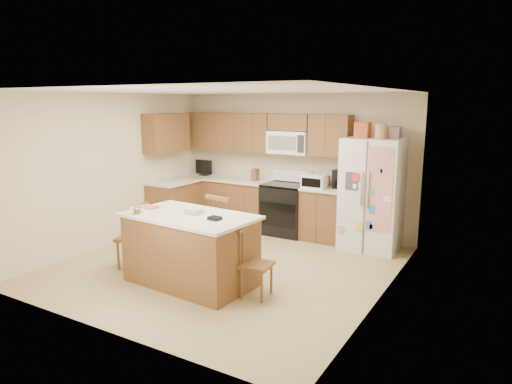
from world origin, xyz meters
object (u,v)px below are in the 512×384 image
Objects in this scene: stove at (286,208)px; windsor_chair_back at (226,233)px; windsor_chair_right at (255,264)px; island at (191,249)px; windsor_chair_left at (134,237)px; refrigerator at (372,193)px.

stove is 1.96m from windsor_chair_back.
stove reaches higher than windsor_chair_right.
island is 1.91× the size of windsor_chair_left.
refrigerator reaches higher than windsor_chair_back.
windsor_chair_right is (0.90, -2.64, -0.06)m from stove.
windsor_chair_back reaches higher than windsor_chair_left.
stove is 0.55× the size of refrigerator.
island is (-0.04, -2.70, -0.00)m from stove.
stove is 1.29× the size of windsor_chair_right.
windsor_chair_back is 1.11m from windsor_chair_right.
windsor_chair_left is (-1.08, 0.06, -0.02)m from island.
windsor_chair_right is at bearing -37.39° from windsor_chair_back.
refrigerator is at bearing 75.42° from windsor_chair_right.
windsor_chair_left is at bearing -149.10° from windsor_chair_back.
windsor_chair_left is at bearing -112.84° from stove.
windsor_chair_back reaches higher than windsor_chair_right.
island is 0.74m from windsor_chair_back.
windsor_chair_right is at bearing -71.13° from stove.
refrigerator is (1.57, -0.06, 0.45)m from stove.
refrigerator is 1.13× the size of island.
windsor_chair_right is at bearing 3.93° from island.
windsor_chair_left is at bearing -179.90° from windsor_chair_right.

